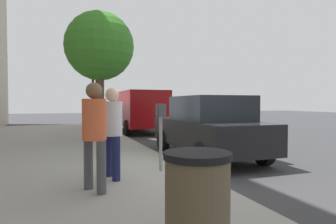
# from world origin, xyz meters

# --- Properties ---
(ground_plane) EXTENTS (80.00, 80.00, 0.00)m
(ground_plane) POSITION_xyz_m (0.00, 0.00, 0.00)
(ground_plane) COLOR #38383A
(ground_plane) RESTS_ON ground
(sidewalk_slab) EXTENTS (28.00, 6.00, 0.15)m
(sidewalk_slab) POSITION_xyz_m (0.00, 3.00, 0.07)
(sidewalk_slab) COLOR gray
(sidewalk_slab) RESTS_ON ground_plane
(parking_meter) EXTENTS (0.36, 0.12, 1.41)m
(parking_meter) POSITION_xyz_m (-0.25, 0.65, 1.17)
(parking_meter) COLOR gray
(parking_meter) RESTS_ON sidewalk_slab
(pedestrian_at_meter) EXTENTS (0.52, 0.37, 1.71)m
(pedestrian_at_meter) POSITION_xyz_m (-0.50, 1.71, 1.15)
(pedestrian_at_meter) COLOR #191E4C
(pedestrian_at_meter) RESTS_ON sidewalk_slab
(pedestrian_bystander) EXTENTS (0.50, 0.38, 1.76)m
(pedestrian_bystander) POSITION_xyz_m (-1.18, 2.11, 1.18)
(pedestrian_bystander) COLOR #47474C
(pedestrian_bystander) RESTS_ON sidewalk_slab
(parked_sedan_near) EXTENTS (4.46, 2.08, 1.77)m
(parked_sedan_near) POSITION_xyz_m (1.34, -1.35, 0.89)
(parked_sedan_near) COLOR black
(parked_sedan_near) RESTS_ON ground_plane
(parked_van_far) EXTENTS (5.24, 2.20, 2.18)m
(parked_van_far) POSITION_xyz_m (9.12, -1.35, 1.26)
(parked_van_far) COLOR maroon
(parked_van_far) RESTS_ON ground_plane
(street_tree) EXTENTS (2.57, 2.57, 4.85)m
(street_tree) POSITION_xyz_m (5.09, 1.21, 3.68)
(street_tree) COLOR brown
(street_tree) RESTS_ON sidewalk_slab
(traffic_signal) EXTENTS (0.24, 0.44, 3.60)m
(traffic_signal) POSITION_xyz_m (9.42, 0.90, 2.58)
(traffic_signal) COLOR black
(traffic_signal) RESTS_ON sidewalk_slab
(trash_bin) EXTENTS (0.59, 0.59, 1.01)m
(trash_bin) POSITION_xyz_m (-3.68, 1.53, 0.66)
(trash_bin) COLOR brown
(trash_bin) RESTS_ON sidewalk_slab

